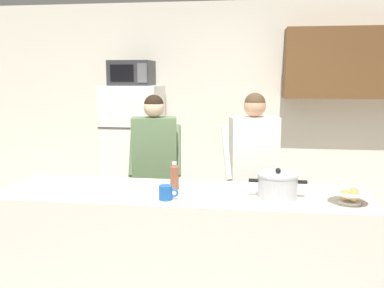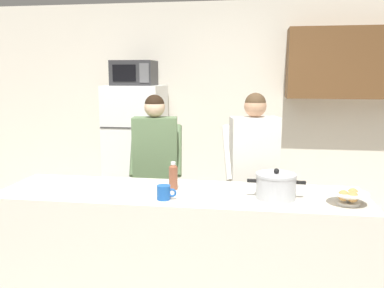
% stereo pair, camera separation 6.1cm
% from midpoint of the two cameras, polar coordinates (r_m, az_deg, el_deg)
% --- Properties ---
extents(back_wall_unit, '(6.00, 0.48, 2.60)m').
position_cam_midpoint_polar(back_wall_unit, '(4.98, 5.39, 5.75)').
color(back_wall_unit, silver).
rests_on(back_wall_unit, ground).
extents(kitchen_island, '(2.57, 0.68, 0.92)m').
position_cam_midpoint_polar(kitchen_island, '(3.02, -2.01, -15.16)').
color(kitchen_island, silver).
rests_on(kitchen_island, ground).
extents(refrigerator, '(0.64, 0.68, 1.62)m').
position_cam_midpoint_polar(refrigerator, '(4.83, -8.51, -1.47)').
color(refrigerator, white).
rests_on(refrigerator, ground).
extents(microwave, '(0.48, 0.37, 0.28)m').
position_cam_midpoint_polar(microwave, '(4.72, -8.87, 9.85)').
color(microwave, '#2D2D30').
rests_on(microwave, refrigerator).
extents(person_near_pot, '(0.53, 0.46, 1.56)m').
position_cam_midpoint_polar(person_near_pot, '(3.68, -5.74, -2.37)').
color(person_near_pot, black).
rests_on(person_near_pot, ground).
extents(person_by_sink, '(0.55, 0.49, 1.59)m').
position_cam_midpoint_polar(person_by_sink, '(3.52, 8.13, -2.68)').
color(person_by_sink, '#33384C').
rests_on(person_by_sink, ground).
extents(cooking_pot, '(0.38, 0.27, 0.20)m').
position_cam_midpoint_polar(cooking_pot, '(2.75, 11.35, -5.76)').
color(cooking_pot, silver).
rests_on(cooking_pot, kitchen_island).
extents(coffee_mug, '(0.13, 0.09, 0.10)m').
position_cam_midpoint_polar(coffee_mug, '(2.68, -4.33, -6.85)').
color(coffee_mug, '#1E59B2').
rests_on(coffee_mug, kitchen_island).
extents(bread_bowl, '(0.25, 0.25, 0.10)m').
position_cam_midpoint_polar(bread_bowl, '(2.76, 20.81, -6.91)').
color(bread_bowl, white).
rests_on(bread_bowl, kitchen_island).
extents(bottle_near_edge, '(0.06, 0.06, 0.20)m').
position_cam_midpoint_polar(bottle_near_edge, '(2.90, -3.09, -4.53)').
color(bottle_near_edge, brown).
rests_on(bottle_near_edge, kitchen_island).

